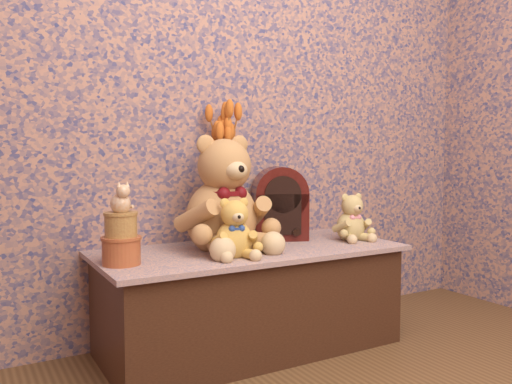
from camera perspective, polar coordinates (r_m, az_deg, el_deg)
display_shelf at (r=2.27m, az=-0.64°, el=-11.46°), size 1.28×0.58×0.43m
teddy_large at (r=2.18m, az=-3.76°, el=0.41°), size 0.43×0.50×0.51m
teddy_medium at (r=2.03m, az=-2.41°, el=-3.62°), size 0.24×0.27×0.24m
teddy_small at (r=2.45m, az=10.26°, el=-2.45°), size 0.21×0.24×0.23m
cathedral_radio at (r=2.43m, az=2.55°, el=-1.18°), size 0.29×0.25×0.34m
ceramic_vase at (r=2.33m, az=-3.45°, el=-2.84°), size 0.15×0.15×0.22m
dried_stalks at (r=2.31m, az=-3.49°, el=5.52°), size 0.29×0.29×0.46m
biscuit_tin_lower at (r=1.95m, az=-14.40°, el=-6.23°), size 0.16×0.16×0.10m
biscuit_tin_upper at (r=1.94m, az=-14.45°, el=-3.51°), size 0.14×0.14×0.09m
cat_figurine at (r=1.93m, az=-14.51°, el=-0.50°), size 0.09×0.10×0.12m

